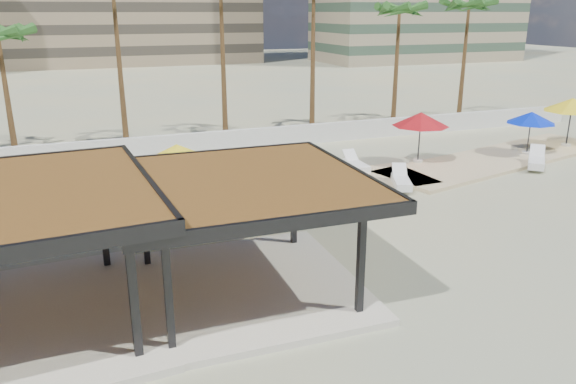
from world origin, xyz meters
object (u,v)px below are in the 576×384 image
at_px(lounger_b, 401,181).
at_px(lounger_d, 536,161).
at_px(pavilion_central, 243,225).
at_px(lounger_c, 356,165).
at_px(umbrella_c, 421,119).
at_px(pavilion_west, 1,251).

height_order(lounger_b, lounger_d, lounger_d).
relative_size(pavilion_central, lounger_c, 3.27).
height_order(pavilion_central, umbrella_c, pavilion_central).
xyz_separation_m(pavilion_central, pavilion_west, (-6.16, 0.02, 0.16)).
bearing_deg(lounger_c, umbrella_c, -86.51).
bearing_deg(pavilion_central, umbrella_c, 39.83).
xyz_separation_m(pavilion_central, umbrella_c, (12.74, 10.24, 0.38)).
relative_size(pavilion_central, umbrella_c, 1.99).
distance_m(pavilion_west, umbrella_c, 21.49).
bearing_deg(lounger_b, pavilion_central, 149.20).
xyz_separation_m(lounger_b, lounger_d, (8.46, 0.51, 0.02)).
relative_size(lounger_b, lounger_d, 1.01).
distance_m(pavilion_central, lounger_d, 19.61).
height_order(pavilion_central, lounger_c, pavilion_central).
bearing_deg(lounger_d, pavilion_central, 156.31).
relative_size(umbrella_c, lounger_b, 1.58).
distance_m(lounger_b, lounger_d, 8.47).
bearing_deg(lounger_c, lounger_d, -104.29).
relative_size(lounger_c, lounger_d, 0.97).
relative_size(lounger_b, lounger_c, 1.04).
distance_m(lounger_b, lounger_c, 3.37).
bearing_deg(lounger_c, pavilion_west, 126.77).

